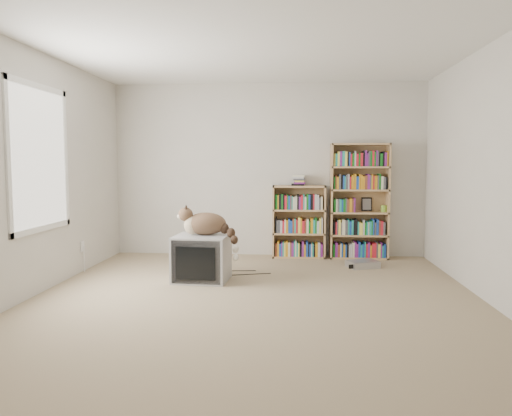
# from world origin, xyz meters

# --- Properties ---
(floor) EXTENTS (4.50, 5.00, 0.01)m
(floor) POSITION_xyz_m (0.00, 0.00, 0.00)
(floor) COLOR tan
(floor) RESTS_ON ground
(wall_back) EXTENTS (4.50, 0.02, 2.50)m
(wall_back) POSITION_xyz_m (0.00, 2.50, 1.25)
(wall_back) COLOR beige
(wall_back) RESTS_ON floor
(wall_front) EXTENTS (4.50, 0.02, 2.50)m
(wall_front) POSITION_xyz_m (0.00, -2.50, 1.25)
(wall_front) COLOR beige
(wall_front) RESTS_ON floor
(wall_left) EXTENTS (0.02, 5.00, 2.50)m
(wall_left) POSITION_xyz_m (-2.25, 0.00, 1.25)
(wall_left) COLOR beige
(wall_left) RESTS_ON floor
(wall_right) EXTENTS (0.02, 5.00, 2.50)m
(wall_right) POSITION_xyz_m (2.25, 0.00, 1.25)
(wall_right) COLOR beige
(wall_right) RESTS_ON floor
(ceiling) EXTENTS (4.50, 5.00, 0.02)m
(ceiling) POSITION_xyz_m (0.00, 0.00, 2.50)
(ceiling) COLOR white
(ceiling) RESTS_ON wall_back
(window) EXTENTS (0.02, 1.22, 1.52)m
(window) POSITION_xyz_m (-2.24, 0.20, 1.40)
(window) COLOR white
(window) RESTS_ON wall_left
(crt_tv) EXTENTS (0.64, 0.59, 0.52)m
(crt_tv) POSITION_xyz_m (-0.68, 0.81, 0.26)
(crt_tv) COLOR #A6A6A9
(crt_tv) RESTS_ON floor
(cat) EXTENTS (0.75, 0.51, 0.57)m
(cat) POSITION_xyz_m (-0.58, 0.84, 0.62)
(cat) COLOR #352115
(cat) RESTS_ON crt_tv
(bookcase_tall) EXTENTS (0.81, 0.30, 1.62)m
(bookcase_tall) POSITION_xyz_m (1.30, 2.36, 0.78)
(bookcase_tall) COLOR tan
(bookcase_tall) RESTS_ON floor
(bookcase_short) EXTENTS (0.75, 0.30, 1.03)m
(bookcase_short) POSITION_xyz_m (0.45, 2.36, 0.48)
(bookcase_short) COLOR tan
(bookcase_short) RESTS_ON floor
(book_stack) EXTENTS (0.18, 0.23, 0.15)m
(book_stack) POSITION_xyz_m (0.44, 2.37, 1.11)
(book_stack) COLOR red
(book_stack) RESTS_ON bookcase_short
(green_mug) EXTENTS (0.08, 0.08, 0.09)m
(green_mug) POSITION_xyz_m (1.64, 2.34, 0.71)
(green_mug) COLOR #7EB032
(green_mug) RESTS_ON bookcase_tall
(framed_print) EXTENTS (0.15, 0.05, 0.20)m
(framed_print) POSITION_xyz_m (1.42, 2.44, 0.76)
(framed_print) COLOR black
(framed_print) RESTS_ON bookcase_tall
(dvd_player) EXTENTS (0.45, 0.39, 0.09)m
(dvd_player) POSITION_xyz_m (1.27, 1.68, 0.04)
(dvd_player) COLOR #ABACB0
(dvd_player) RESTS_ON floor
(wall_outlet) EXTENTS (0.01, 0.08, 0.13)m
(wall_outlet) POSITION_xyz_m (-2.24, 1.16, 0.32)
(wall_outlet) COLOR silver
(wall_outlet) RESTS_ON wall_left
(floor_cables) EXTENTS (1.20, 0.70, 0.01)m
(floor_cables) POSITION_xyz_m (-0.35, 1.21, 0.00)
(floor_cables) COLOR black
(floor_cables) RESTS_ON floor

